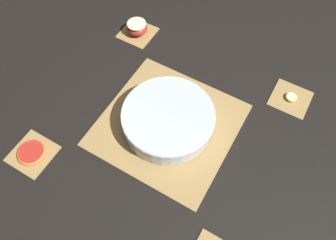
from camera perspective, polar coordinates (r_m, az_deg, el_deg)
The scene contains 9 objects.
ground_plane at distance 1.07m, azimuth 0.00°, elevation -0.88°, with size 6.00×6.00×0.00m, color black.
bamboo_mat_center at distance 1.06m, azimuth 0.00°, elevation -0.80°, with size 0.42×0.41×0.01m.
coaster_mat_near_left at distance 1.10m, azimuth -22.51°, elevation -5.42°, with size 0.13×0.13×0.01m.
coaster_mat_far_left at distance 1.33m, azimuth -5.33°, elevation 14.92°, with size 0.13×0.13×0.01m.
coaster_mat_far_right at distance 1.19m, azimuth 20.56°, elevation 3.55°, with size 0.13×0.13×0.01m.
fruit_salad_bowl at distance 1.03m, azimuth -0.00°, elevation 0.30°, with size 0.30×0.30×0.07m.
apple_half at distance 1.31m, azimuth -5.42°, elevation 15.73°, with size 0.08×0.08×0.04m.
banana_coin_single at distance 1.19m, azimuth 20.67°, elevation 3.75°, with size 0.04×0.04×0.01m.
grapefruit_slice at distance 1.09m, azimuth -22.67°, elevation -5.21°, with size 0.09×0.09×0.01m.
Camera 1 is at (0.27, -0.46, 0.92)m, focal length 35.00 mm.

